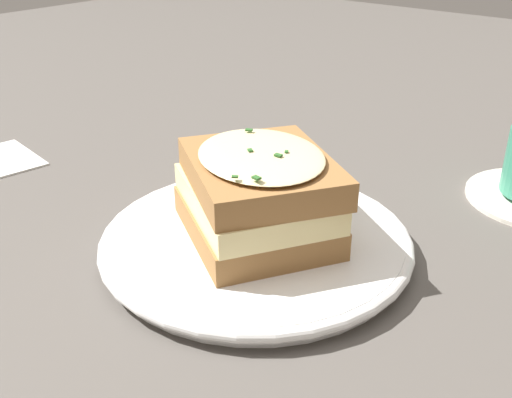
{
  "coord_description": "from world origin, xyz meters",
  "views": [
    {
      "loc": [
        0.29,
        0.24,
        0.25
      ],
      "look_at": [
        -0.03,
        -0.02,
        0.05
      ],
      "focal_mm": 42.0,
      "sensor_mm": 36.0,
      "label": 1
    }
  ],
  "objects": [
    {
      "name": "ground_plane",
      "position": [
        0.0,
        0.0,
        0.0
      ],
      "size": [
        2.4,
        2.4,
        0.0
      ],
      "primitive_type": "plane",
      "color": "#514C47"
    },
    {
      "name": "dinner_plate",
      "position": [
        -0.03,
        -0.02,
        0.01
      ],
      "size": [
        0.25,
        0.25,
        0.02
      ],
      "color": "white",
      "rests_on": "ground_plane"
    },
    {
      "name": "sandwich",
      "position": [
        -0.03,
        -0.02,
        0.05
      ],
      "size": [
        0.15,
        0.16,
        0.07
      ],
      "rotation": [
        0.0,
        0.0,
        4.18
      ],
      "color": "olive",
      "rests_on": "dinner_plate"
    }
  ]
}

